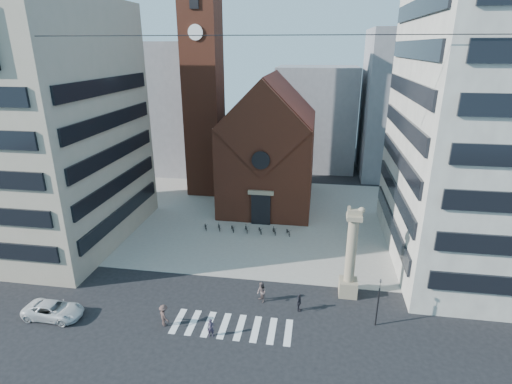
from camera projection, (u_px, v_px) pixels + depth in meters
ground at (233, 304)px, 35.05m from camera, size 120.00×120.00×0.00m
piazza at (263, 217)px, 52.66m from camera, size 46.00×30.00×0.05m
zebra_crossing at (232, 327)px, 32.18m from camera, size 10.20×3.20×0.01m
church at (269, 148)px, 55.53m from camera, size 12.00×16.65×18.00m
campanile at (203, 87)px, 57.07m from camera, size 5.50×5.50×31.20m
building_left at (34, 127)px, 43.36m from camera, size 18.00×20.00×26.00m
building_right at (508, 106)px, 37.17m from camera, size 18.00×22.00×32.00m
bg_block_left at (169, 107)px, 71.30m from camera, size 16.00×14.00×22.00m
bg_block_mid at (316, 118)px, 72.82m from camera, size 14.00×12.00×18.00m
bg_block_right at (413, 105)px, 66.67m from camera, size 16.00×14.00×24.00m
lion_column at (350, 261)px, 35.18m from camera, size 1.63×1.60×8.68m
traffic_light at (378, 301)px, 31.58m from camera, size 0.13×0.16×4.30m
white_car at (54, 310)px, 33.08m from camera, size 4.90×2.30×1.35m
pedestrian_0 at (211, 328)px, 30.87m from camera, size 0.62×0.47×1.54m
pedestrian_1 at (262, 292)px, 35.02m from camera, size 1.14×1.18×1.91m
pedestrian_2 at (299, 303)px, 33.86m from camera, size 0.59×1.01×1.62m
pedestrian_3 at (164, 315)px, 32.03m from camera, size 1.38×1.33×1.89m
scooter_0 at (206, 226)px, 49.11m from camera, size 1.05×1.61×0.80m
scooter_1 at (219, 227)px, 48.84m from camera, size 0.92×1.53×0.89m
scooter_2 at (233, 228)px, 48.61m from camera, size 1.05×1.61×0.80m
scooter_3 at (246, 229)px, 48.35m from camera, size 0.92×1.53×0.89m
scooter_4 at (260, 230)px, 48.11m from camera, size 1.05×1.61×0.80m
scooter_5 at (274, 230)px, 47.85m from camera, size 0.92×1.53×0.89m
scooter_6 at (288, 232)px, 47.62m from camera, size 1.05×1.61×0.80m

